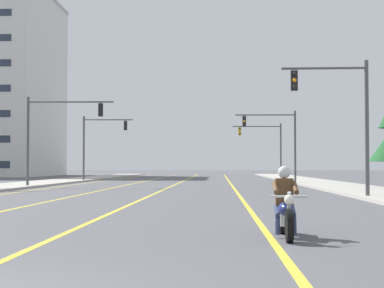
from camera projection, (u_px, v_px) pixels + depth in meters
name	position (u px, v px, depth m)	size (l,w,h in m)	color
lane_stripe_center	(179.00, 183.00, 51.15)	(0.16, 100.00, 0.01)	yellow
lane_stripe_left	(136.00, 183.00, 51.30)	(0.16, 100.00, 0.01)	yellow
lane_stripe_right	(230.00, 183.00, 50.96)	(0.16, 100.00, 0.01)	yellow
lane_stripe_far_left	(87.00, 183.00, 51.47)	(0.16, 100.00, 0.01)	yellow
sidewalk_kerb_right	(329.00, 184.00, 45.67)	(4.40, 110.00, 0.14)	#ADA89E
sidewalk_kerb_left	(30.00, 184.00, 46.62)	(4.40, 110.00, 0.14)	#ADA89E
motorcycle_with_rider	(285.00, 209.00, 12.36)	(0.70, 2.19, 1.46)	black
traffic_signal_near_right	(343.00, 108.00, 27.22)	(3.87, 0.37, 6.20)	#47474C
traffic_signal_near_left	(53.00, 126.00, 41.70)	(5.97, 0.45, 6.20)	#47474C
traffic_signal_mid_right	(278.00, 135.00, 52.27)	(5.22, 0.41, 6.20)	#47474C
traffic_signal_mid_left	(98.00, 138.00, 57.78)	(4.75, 0.52, 6.20)	#47474C
traffic_signal_far_right	(267.00, 142.00, 67.53)	(5.47, 0.60, 6.20)	#47474C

